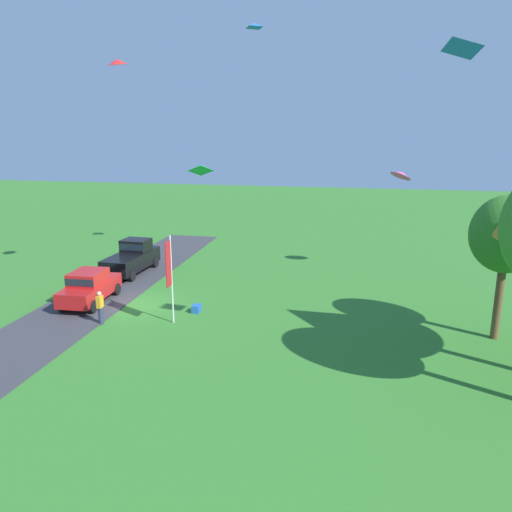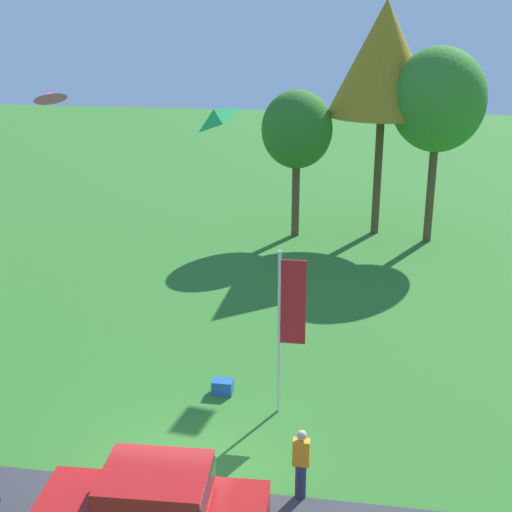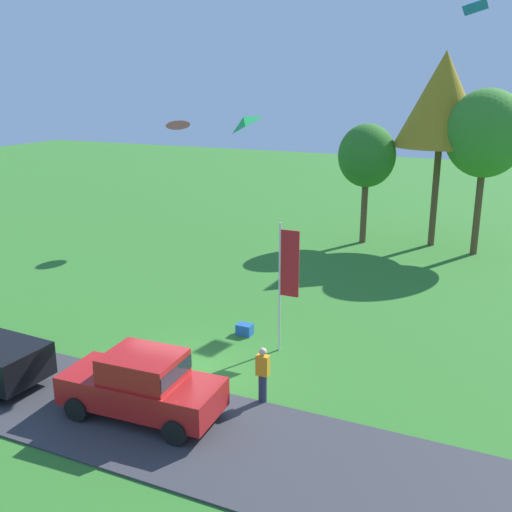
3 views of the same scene
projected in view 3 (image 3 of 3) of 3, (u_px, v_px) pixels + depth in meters
The scene contains 12 objects.
ground_plane at pixel (184, 377), 18.64m from camera, with size 120.00×120.00×0.00m, color #337528.
pavement_strip at pixel (133, 417), 16.34m from camera, with size 36.00×4.40×0.06m, color #38383D.
car_sedan_near_entrance at pixel (142, 383), 16.09m from camera, with size 4.48×2.13×1.84m.
person_beside_suv at pixel (263, 375), 16.88m from camera, with size 0.36×0.24×1.71m.
tree_center_back at pixel (367, 156), 32.94m from camera, with size 3.16×3.16×6.67m.
tree_left_of_center at pixel (443, 100), 31.50m from camera, with size 4.94×4.94×10.43m.
tree_far_left at pixel (486, 134), 30.24m from camera, with size 4.06×4.06×8.56m.
flag_banner at pixel (286, 272), 19.61m from camera, with size 0.71×0.08×4.48m.
cooler_box at pixel (245, 329), 21.69m from camera, with size 0.56×0.40×0.40m, color blue.
kite_diamond_over_trees at pixel (474, 5), 25.87m from camera, with size 1.09×0.94×0.27m, color blue.
kite_diamond_high_right at pixel (244, 122), 20.05m from camera, with size 0.93×0.87×0.32m, color green.
kite_delta_trailing_tail at pixel (178, 123), 32.93m from camera, with size 1.35×1.35×0.29m, color #EA4C9E.
Camera 3 is at (9.09, -14.36, 8.83)m, focal length 42.00 mm.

